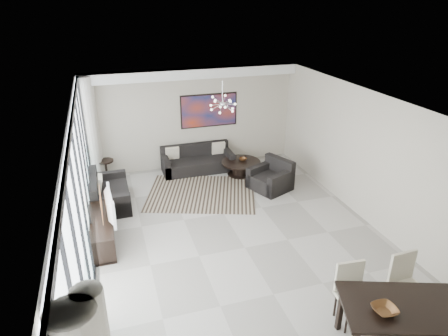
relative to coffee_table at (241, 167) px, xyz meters
name	(u,v)px	position (x,y,z in m)	size (l,w,h in m)	color
room_shell	(269,181)	(-0.67, -3.42, 1.23)	(6.00, 9.00, 2.90)	#A8A39B
window_wall	(89,205)	(-3.99, -3.42, 1.25)	(0.37, 8.95, 2.90)	white
soffit	(192,73)	(-1.13, 0.88, 2.55)	(5.98, 0.40, 0.26)	white
painting	(209,111)	(-0.63, 1.05, 1.43)	(1.68, 0.04, 0.98)	#A73217
chandelier	(223,104)	(-0.83, -0.92, 2.13)	(0.66, 0.66, 0.71)	silver
rug	(202,193)	(-1.37, -0.82, -0.21)	(2.72, 2.09, 0.01)	black
coffee_table	(241,167)	(0.00, 0.00, 0.00)	(1.11, 1.11, 0.39)	black
bowl_coffee	(243,159)	(0.08, 0.06, 0.20)	(0.23, 0.23, 0.07)	brown
sofa_main	(197,162)	(-1.12, 0.64, 0.03)	(2.02, 0.83, 0.74)	black
loveseat	(109,195)	(-3.68, -0.72, 0.04)	(0.88, 1.56, 0.78)	black
armchair	(271,179)	(0.45, -1.09, 0.05)	(1.19, 1.21, 0.79)	black
side_table	(106,167)	(-3.67, 0.73, 0.18)	(0.43, 0.43, 0.60)	black
tv_console	(101,230)	(-3.89, -2.31, 0.05)	(0.49, 1.73, 0.54)	black
television	(106,206)	(-3.73, -2.35, 0.61)	(1.02, 0.13, 0.59)	gray
dining_table	(415,311)	(0.21, -6.52, 0.53)	(2.22, 1.61, 0.83)	black
dining_chair_nw	(351,289)	(-0.23, -5.70, 0.36)	(0.50, 0.50, 1.01)	beige
dining_chair_ne	(405,279)	(0.71, -5.78, 0.38)	(0.49, 0.49, 1.04)	beige
bowl_dining	(385,310)	(-0.28, -6.48, 0.65)	(0.33, 0.33, 0.08)	brown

